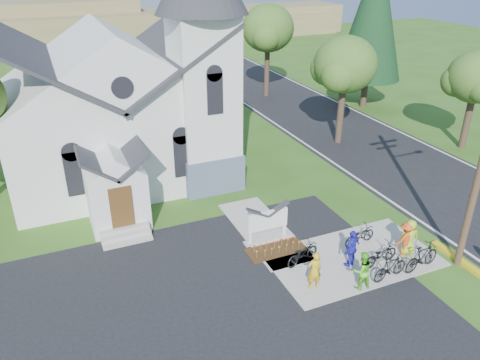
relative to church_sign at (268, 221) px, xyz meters
name	(u,v)px	position (x,y,z in m)	size (l,w,h in m)	color
ground	(329,274)	(1.20, -3.20, -1.03)	(120.00, 120.00, 0.00)	#305418
road	(332,125)	(11.20, 11.80, -1.02)	(8.00, 90.00, 0.02)	black
sidewalk	(352,258)	(2.70, -2.70, -1.00)	(7.00, 4.00, 0.05)	gray
church	(120,86)	(-4.28, 9.28, 4.22)	(12.35, 12.00, 13.00)	white
church_sign	(268,221)	(0.00, 0.00, 0.00)	(2.20, 0.40, 1.70)	gray
flower_bed	(276,250)	(0.00, -0.90, -0.99)	(2.60, 1.10, 0.07)	#36220E
tree_road_near	(345,65)	(9.70, 8.80, 4.18)	(4.00, 4.00, 7.05)	#33241B
tree_road_mid	(268,29)	(10.20, 20.80, 4.75)	(4.40, 4.40, 7.80)	#33241B
tree_road_far	(477,78)	(16.70, 4.80, 3.61)	(3.60, 3.60, 6.30)	#33241B
conifer	(374,13)	(16.20, 14.80, 6.36)	(5.20, 5.20, 12.40)	#33241B
distant_hills	(129,26)	(4.56, 53.13, 1.15)	(61.00, 10.00, 5.60)	olive
cyclist_0	(314,270)	(0.17, -3.68, -0.18)	(0.58, 0.38, 1.59)	gold
bike_0	(303,253)	(0.57, -2.13, -0.53)	(0.60, 1.72, 0.90)	black
cyclist_1	(362,270)	(1.81, -4.40, -0.18)	(0.78, 0.60, 1.60)	#5AD127
bike_1	(390,268)	(3.21, -4.40, -0.46)	(0.48, 1.71, 1.03)	black
cyclist_2	(352,248)	(2.29, -3.08, -0.14)	(0.98, 0.41, 1.66)	#2525B9
bike_2	(381,255)	(3.49, -3.48, -0.52)	(0.61, 1.74, 0.91)	black
cyclist_3	(406,239)	(4.86, -3.31, -0.20)	(1.00, 0.58, 1.55)	#CA4C16
bike_3	(422,257)	(4.78, -4.40, -0.41)	(0.53, 1.89, 1.13)	black
cyclist_4	(409,237)	(5.02, -3.34, -0.16)	(0.80, 0.52, 1.63)	#ACD027
bike_4	(360,235)	(3.57, -1.93, -0.54)	(0.58, 1.66, 0.87)	black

